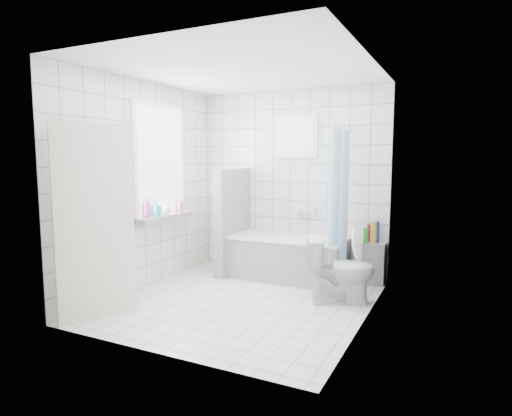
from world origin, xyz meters
The scene contains 19 objects.
ground centered at (0.00, 0.00, 0.00)m, with size 3.00×3.00×0.00m, color white.
ceiling centered at (0.00, 0.00, 2.60)m, with size 3.00×3.00×0.00m, color white.
wall_back centered at (0.00, 1.50, 1.30)m, with size 2.80×0.02×2.60m, color white.
wall_front centered at (0.00, -1.50, 1.30)m, with size 2.80×0.02×2.60m, color white.
wall_left centered at (-1.40, 0.00, 1.30)m, with size 0.02×3.00×2.60m, color white.
wall_right centered at (1.40, 0.00, 1.30)m, with size 0.02×3.00×2.60m, color white.
window_left centered at (-1.35, 0.30, 1.60)m, with size 0.01×0.90×1.40m, color white.
window_back centered at (0.10, 1.46, 1.95)m, with size 0.50×0.01×0.50m, color white.
window_sill centered at (-1.31, 0.30, 0.86)m, with size 0.18×1.02×0.08m, color white.
door centered at (-1.08, -1.12, 1.00)m, with size 0.04×0.80×2.00m, color silver.
bathtub centered at (0.13, 1.12, 0.29)m, with size 1.56×0.77×0.58m.
partition_wall centered at (-0.71, 1.07, 0.75)m, with size 0.15×0.85×1.50m, color white.
tiled_ledge centered at (1.18, 1.38, 0.28)m, with size 0.40×0.24×0.55m, color white.
toilet centered at (1.03, 0.46, 0.39)m, with size 0.43×0.75×0.77m, color white.
curtain_rod centered at (0.85, 1.10, 2.00)m, with size 0.02×0.02×0.80m, color silver.
shower_curtain centered at (0.85, 0.97, 1.10)m, with size 0.14×0.48×1.78m, color #56A9FC, non-canonical shape.
tub_faucet centered at (0.23, 1.46, 0.85)m, with size 0.18×0.06×0.06m, color silver.
sill_bottles centered at (-1.30, 0.20, 1.01)m, with size 0.15×0.83×0.28m.
ledge_bottles centered at (1.20, 1.35, 0.68)m, with size 0.18×0.19×0.28m.
Camera 1 is at (2.24, -4.24, 1.65)m, focal length 30.00 mm.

